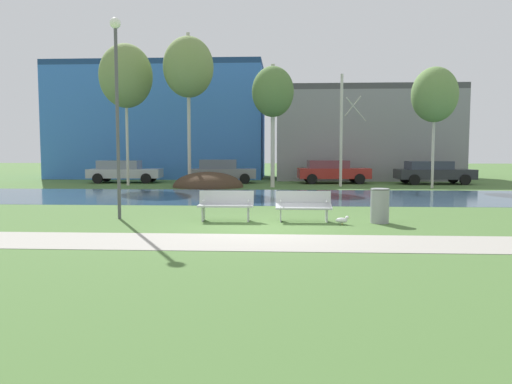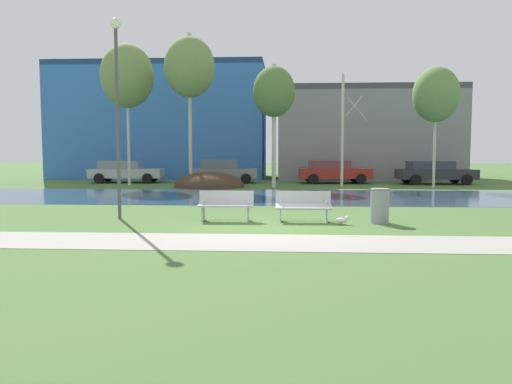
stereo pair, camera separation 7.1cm
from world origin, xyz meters
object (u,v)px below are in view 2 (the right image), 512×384
at_px(bench_left, 226,205).
at_px(seagull, 342,220).
at_px(bench_right, 303,205).
at_px(parked_hatch_third_red, 333,171).
at_px(parked_van_nearest_silver, 125,171).
at_px(streetlamp, 117,88).
at_px(parked_wagon_fourth_dark, 434,172).
at_px(parked_sedan_second_grey, 223,171).
at_px(trash_bin, 380,205).

distance_m(bench_left, seagull, 3.36).
relative_size(bench_right, parked_hatch_third_red, 0.35).
bearing_deg(seagull, parked_van_nearest_silver, 123.80).
bearing_deg(bench_left, streetlamp, 174.83).
height_order(parked_hatch_third_red, parked_wagon_fourth_dark, parked_hatch_third_red).
height_order(bench_right, parked_sedan_second_grey, parked_sedan_second_grey).
xyz_separation_m(trash_bin, parked_van_nearest_silver, (-12.97, 17.34, 0.25)).
bearing_deg(bench_left, parked_wagon_fourth_dark, 57.27).
relative_size(bench_right, parked_sedan_second_grey, 0.38).
bearing_deg(streetlamp, parked_van_nearest_silver, 107.55).
height_order(bench_left, parked_wagon_fourth_dark, parked_wagon_fourth_dark).
distance_m(streetlamp, parked_van_nearest_silver, 17.97).
height_order(seagull, streetlamp, streetlamp).
bearing_deg(parked_sedan_second_grey, parked_hatch_third_red, 1.01).
xyz_separation_m(bench_right, parked_hatch_third_red, (2.46, 17.32, 0.30)).
bearing_deg(seagull, bench_left, 169.97).
relative_size(parked_sedan_second_grey, parked_wagon_fourth_dark, 0.89).
relative_size(parked_van_nearest_silver, parked_sedan_second_grey, 1.11).
xyz_separation_m(seagull, streetlamp, (-6.55, 0.88, 3.76)).
bearing_deg(parked_wagon_fourth_dark, parked_sedan_second_grey, 178.33).
xyz_separation_m(streetlamp, parked_hatch_third_red, (7.96, 17.02, -3.12)).
bearing_deg(bench_right, parked_sedan_second_grey, 104.61).
height_order(streetlamp, parked_wagon_fourth_dark, streetlamp).
bearing_deg(parked_sedan_second_grey, parked_wagon_fourth_dark, -1.67).
bearing_deg(parked_van_nearest_silver, parked_wagon_fourth_dark, -1.04).
distance_m(parked_sedan_second_grey, parked_wagon_fourth_dark, 13.05).
xyz_separation_m(bench_right, seagull, (1.05, -0.58, -0.34)).
distance_m(bench_right, parked_van_nearest_silver, 20.30).
distance_m(bench_right, seagull, 1.25).
xyz_separation_m(bench_right, parked_sedan_second_grey, (-4.48, 17.19, 0.31)).
xyz_separation_m(bench_right, streetlamp, (-5.49, 0.29, 3.41)).
relative_size(trash_bin, seagull, 2.43).
relative_size(trash_bin, parked_van_nearest_silver, 0.21).
bearing_deg(bench_left, parked_hatch_third_red, 74.79).
distance_m(bench_left, streetlamp, 4.72).
xyz_separation_m(trash_bin, streetlamp, (-7.63, 0.47, 3.38)).
relative_size(parked_van_nearest_silver, parked_hatch_third_red, 1.03).
bearing_deg(parked_wagon_fourth_dark, trash_bin, -110.70).
height_order(streetlamp, parked_sedan_second_grey, streetlamp).
distance_m(parked_van_nearest_silver, parked_wagon_fourth_dark, 19.39).
height_order(bench_left, bench_right, same).
relative_size(bench_left, bench_right, 1.00).
height_order(bench_right, parked_wagon_fourth_dark, parked_wagon_fourth_dark).
distance_m(bench_left, parked_van_nearest_silver, 19.19).
height_order(parked_van_nearest_silver, parked_hatch_third_red, parked_hatch_third_red).
height_order(seagull, parked_van_nearest_silver, parked_van_nearest_silver).
bearing_deg(parked_sedan_second_grey, seagull, -72.71).
bearing_deg(bench_left, bench_right, 0.00).
bearing_deg(seagull, bench_right, 150.97).
bearing_deg(bench_left, trash_bin, -2.32).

